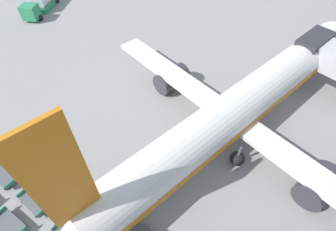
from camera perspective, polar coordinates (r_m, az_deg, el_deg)
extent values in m
plane|color=gray|center=(34.76, -3.54, 9.39)|extent=(500.00, 500.00, 0.00)
cube|color=#2D2D33|center=(35.76, 28.71, 12.76)|extent=(2.63, 5.09, 3.13)
cylinder|color=white|center=(26.66, 15.95, 2.54)|extent=(6.15, 36.12, 3.97)
sphere|color=white|center=(40.70, 31.82, 14.33)|extent=(3.77, 3.77, 3.77)
cone|color=white|center=(20.27, -19.15, -22.37)|extent=(4.05, 4.98, 3.77)
cube|color=orange|center=(14.86, -22.67, -12.50)|extent=(0.46, 2.99, 8.47)
cube|color=white|center=(19.72, -18.27, -21.01)|extent=(9.67, 1.59, 0.24)
cube|color=white|center=(26.39, 13.68, -0.27)|extent=(34.45, 4.60, 0.44)
cylinder|color=#333338|center=(26.19, 29.69, -13.03)|extent=(2.79, 3.95, 2.57)
cylinder|color=#333338|center=(31.64, 0.83, 8.01)|extent=(2.79, 3.95, 2.57)
cube|color=orange|center=(27.14, 15.65, 1.52)|extent=(6.01, 32.54, 0.71)
cylinder|color=#56565B|center=(35.97, 26.16, 8.71)|extent=(0.24, 0.24, 1.77)
sphere|color=black|center=(36.47, 25.69, 7.65)|extent=(1.40, 1.40, 1.40)
cylinder|color=#56565B|center=(25.11, 15.24, -7.93)|extent=(0.24, 0.24, 1.77)
sphere|color=black|center=(25.83, 14.85, -9.02)|extent=(1.40, 1.40, 1.40)
cylinder|color=#56565B|center=(27.01, 5.78, -0.49)|extent=(0.24, 0.24, 1.77)
sphere|color=black|center=(27.68, 5.64, -1.70)|extent=(1.40, 1.40, 1.40)
cube|color=#2D8C5B|center=(50.30, -27.79, 19.34)|extent=(3.22, 3.17, 2.18)
cube|color=#2D8C5B|center=(54.32, -25.03, 21.22)|extent=(5.21, 5.83, 1.16)
sphere|color=black|center=(51.58, -28.33, 18.43)|extent=(0.90, 0.90, 0.90)
sphere|color=black|center=(50.33, -26.05, 18.60)|extent=(0.90, 0.90, 0.90)
sphere|color=black|center=(56.20, -25.34, 21.83)|extent=(0.90, 0.90, 0.90)
sphere|color=black|center=(55.06, -23.14, 22.03)|extent=(0.90, 0.90, 0.90)
cube|color=#515459|center=(25.80, -31.45, -19.76)|extent=(3.12, 2.10, 0.10)
sphere|color=black|center=(25.53, -28.63, -20.57)|extent=(0.36, 0.36, 0.36)
sphere|color=black|center=(26.65, -31.10, -17.74)|extent=(0.36, 0.36, 0.36)
cube|color=#515459|center=(28.46, -32.07, -10.88)|extent=(3.12, 2.11, 0.10)
cube|color=#237F56|center=(27.40, -30.75, -12.26)|extent=(0.38, 1.58, 0.32)
cube|color=#333338|center=(27.41, -30.04, -13.08)|extent=(0.70, 0.19, 0.06)
sphere|color=black|center=(28.07, -31.79, -13.30)|extent=(0.36, 0.36, 0.36)
sphere|color=black|center=(28.13, -29.64, -11.52)|extent=(0.36, 0.36, 0.36)
sphere|color=black|center=(29.45, -31.76, -9.34)|extent=(0.36, 0.36, 0.36)
cube|color=#515459|center=(25.79, -26.91, -16.13)|extent=(3.06, 1.96, 0.10)
cube|color=#237F56|center=(24.85, -25.30, -17.95)|extent=(0.29, 1.59, 0.32)
cube|color=#237F56|center=(26.44, -28.71, -13.99)|extent=(0.29, 1.59, 0.32)
cube|color=#333338|center=(24.93, -24.53, -18.85)|extent=(0.70, 0.15, 0.06)
sphere|color=black|center=(25.54, -26.61, -18.89)|extent=(0.36, 0.36, 0.36)
sphere|color=black|center=(25.57, -24.14, -16.97)|extent=(0.36, 0.36, 0.36)
sphere|color=black|center=(26.67, -28.99, -16.01)|extent=(0.36, 0.36, 0.36)
sphere|color=black|center=(26.70, -26.63, -14.20)|extent=(0.36, 0.36, 0.36)
cube|color=#237F56|center=(23.96, -22.63, -20.52)|extent=(0.46, 1.57, 0.32)
sphere|color=black|center=(24.36, -20.38, -20.43)|extent=(0.36, 0.36, 0.36)
cube|color=#515459|center=(28.78, -27.75, -7.16)|extent=(3.06, 1.97, 0.10)
cube|color=#237F56|center=(27.71, -26.39, -8.47)|extent=(0.29, 1.59, 0.32)
cube|color=#237F56|center=(29.57, -29.29, -5.46)|extent=(0.29, 1.59, 0.32)
cube|color=#333338|center=(27.72, -25.73, -9.29)|extent=(0.70, 0.15, 0.06)
sphere|color=black|center=(28.33, -27.50, -9.53)|extent=(0.36, 0.36, 0.36)
sphere|color=black|center=(28.48, -25.35, -7.84)|extent=(0.36, 0.36, 0.36)
sphere|color=black|center=(29.66, -29.54, -7.32)|extent=(0.36, 0.36, 0.36)
sphere|color=black|center=(29.80, -27.48, -5.73)|extent=(0.36, 0.36, 0.36)
cube|color=#515459|center=(26.11, -22.51, -12.14)|extent=(3.12, 2.10, 0.10)
cube|color=#237F56|center=(25.18, -20.62, -13.65)|extent=(0.38, 1.58, 0.32)
cube|color=#237F56|center=(26.75, -24.52, -10.26)|extent=(0.38, 1.58, 0.32)
cube|color=#333338|center=(25.25, -19.83, -14.50)|extent=(0.70, 0.19, 0.06)
sphere|color=black|center=(25.77, -21.96, -14.79)|extent=(0.36, 0.36, 0.36)
sphere|color=black|center=(25.98, -19.74, -12.77)|extent=(0.36, 0.36, 0.36)
sphere|color=black|center=(26.88, -24.71, -12.31)|extent=(0.36, 0.36, 0.36)
sphere|color=black|center=(27.09, -22.56, -10.41)|extent=(0.36, 0.36, 0.36)
cube|color=#515459|center=(23.81, -15.28, -18.34)|extent=(3.10, 2.05, 0.10)
cube|color=#237F56|center=(23.07, -12.86, -20.19)|extent=(0.34, 1.58, 0.32)
cube|color=#237F56|center=(24.25, -17.73, -16.16)|extent=(0.34, 1.58, 0.32)
cube|color=#333338|center=(23.23, -11.99, -21.06)|extent=(0.70, 0.18, 0.06)
sphere|color=black|center=(23.64, -14.54, -21.30)|extent=(0.36, 0.36, 0.36)
sphere|color=black|center=(23.86, -12.14, -18.99)|extent=(0.36, 0.36, 0.36)
sphere|color=black|center=(24.48, -17.97, -18.37)|extent=(0.36, 0.36, 0.36)
sphere|color=black|center=(24.69, -15.62, -16.21)|extent=(0.36, 0.36, 0.36)
cube|color=#237F56|center=(22.56, -9.46, -22.21)|extent=(0.41, 1.57, 0.32)
sphere|color=black|center=(23.12, -7.33, -21.96)|extent=(0.36, 0.36, 0.36)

